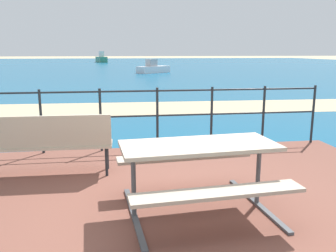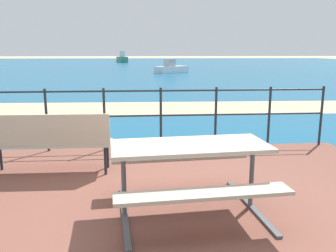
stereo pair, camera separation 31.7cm
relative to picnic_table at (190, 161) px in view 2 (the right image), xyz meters
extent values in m
plane|color=tan|center=(-0.14, 0.10, -0.63)|extent=(240.00, 240.00, 0.00)
cube|color=brown|center=(-0.14, 0.10, -0.60)|extent=(6.40, 5.20, 0.06)
cube|color=#145B84|center=(-0.14, 40.10, -0.63)|extent=(90.00, 90.00, 0.01)
cube|color=tan|center=(-0.14, 7.50, -0.63)|extent=(54.06, 4.32, 0.01)
cube|color=tan|center=(0.00, 0.00, 0.16)|extent=(1.69, 0.83, 0.04)
cube|color=tan|center=(0.05, -0.58, -0.13)|extent=(1.66, 0.39, 0.04)
cube|color=tan|center=(-0.05, 0.58, -0.13)|extent=(1.66, 0.39, 0.04)
cylinder|color=#4C5156|center=(-0.70, -0.06, -0.20)|extent=(0.05, 0.05, 0.74)
cube|color=#4C5156|center=(-0.70, -0.06, -0.56)|extent=(0.17, 1.43, 0.03)
cylinder|color=#4C5156|center=(0.70, 0.06, -0.20)|extent=(0.05, 0.05, 0.74)
cube|color=#4C5156|center=(0.70, 0.06, -0.56)|extent=(0.17, 1.43, 0.03)
cube|color=#BCAD93|center=(-1.78, 1.43, -0.15)|extent=(1.72, 0.43, 0.04)
cube|color=#BCAD93|center=(-1.79, 1.25, 0.09)|extent=(1.71, 0.10, 0.44)
cylinder|color=#1E2328|center=(-1.00, 1.57, -0.36)|extent=(0.04, 0.04, 0.42)
cylinder|color=#1E2328|center=(-1.01, 1.27, -0.36)|extent=(0.04, 0.04, 0.42)
cylinder|color=#1E2328|center=(-2.55, 1.60, -0.36)|extent=(0.04, 0.04, 0.42)
cylinder|color=#1E2328|center=(-2.11, 2.56, -0.03)|extent=(0.04, 0.04, 1.09)
cylinder|color=#1E2328|center=(-1.13, 2.56, -0.03)|extent=(0.04, 0.04, 1.09)
cylinder|color=#1E2328|center=(-0.14, 2.56, -0.03)|extent=(0.04, 0.04, 1.09)
cylinder|color=#1E2328|center=(0.84, 2.56, -0.03)|extent=(0.04, 0.04, 1.09)
cylinder|color=#1E2328|center=(1.82, 2.56, -0.03)|extent=(0.04, 0.04, 1.09)
cylinder|color=#1E2328|center=(2.81, 2.56, -0.03)|extent=(0.04, 0.04, 1.09)
cylinder|color=#1E2328|center=(-0.14, 2.56, 0.46)|extent=(5.90, 0.03, 0.03)
cylinder|color=#1E2328|center=(-0.14, 2.56, 0.03)|extent=(5.90, 0.03, 0.03)
cube|color=silver|center=(2.25, 25.64, -0.35)|extent=(2.98, 2.71, 0.54)
cube|color=#A5A8AD|center=(2.07, 25.50, 0.21)|extent=(1.00, 0.98, 0.58)
cone|color=silver|center=(3.62, 26.78, -0.35)|extent=(0.70, 0.69, 0.49)
cube|color=#338466|center=(-3.03, 54.70, -0.20)|extent=(2.06, 4.56, 0.85)
cube|color=silver|center=(-2.96, 54.38, 0.68)|extent=(0.86, 1.22, 0.89)
cone|color=#338466|center=(-3.55, 57.11, -0.20)|extent=(0.86, 0.65, 0.77)
camera|label=1|loc=(-0.85, -3.51, 1.14)|focal=37.76mm
camera|label=2|loc=(-0.53, -3.54, 1.14)|focal=37.76mm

